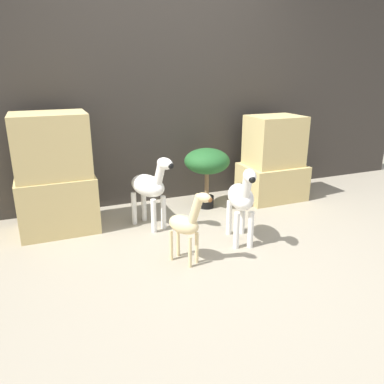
{
  "coord_description": "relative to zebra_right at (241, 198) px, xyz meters",
  "views": [
    {
      "loc": [
        -1.18,
        -2.23,
        1.36
      ],
      "look_at": [
        -0.05,
        0.51,
        0.37
      ],
      "focal_mm": 35.0,
      "sensor_mm": 36.0,
      "label": 1
    }
  ],
  "objects": [
    {
      "name": "ground_plane",
      "position": [
        -0.24,
        -0.2,
        -0.38
      ],
      "size": [
        14.0,
        14.0,
        0.0
      ],
      "primitive_type": "plane",
      "color": "#9E937F"
    },
    {
      "name": "wall_back",
      "position": [
        -0.24,
        1.29,
        0.72
      ],
      "size": [
        6.4,
        0.08,
        2.2
      ],
      "color": "#38332D",
      "rests_on": "ground_plane"
    },
    {
      "name": "rock_pillar_left",
      "position": [
        -1.34,
        0.84,
        0.11
      ],
      "size": [
        0.64,
        0.5,
        1.01
      ],
      "color": "#D1B775",
      "rests_on": "ground_plane"
    },
    {
      "name": "rock_pillar_right",
      "position": [
        0.86,
        0.84,
        0.03
      ],
      "size": [
        0.64,
        0.5,
        0.89
      ],
      "color": "#D1B775",
      "rests_on": "ground_plane"
    },
    {
      "name": "zebra_right",
      "position": [
        0.0,
        0.0,
        0.0
      ],
      "size": [
        0.28,
        0.52,
        0.67
      ],
      "color": "white",
      "rests_on": "ground_plane"
    },
    {
      "name": "zebra_left",
      "position": [
        -0.58,
        0.57,
        0.0
      ],
      "size": [
        0.34,
        0.51,
        0.67
      ],
      "color": "white",
      "rests_on": "ground_plane"
    },
    {
      "name": "giraffe_figurine",
      "position": [
        -0.53,
        -0.15,
        -0.07
      ],
      "size": [
        0.27,
        0.36,
        0.57
      ],
      "color": "beige",
      "rests_on": "ground_plane"
    },
    {
      "name": "potted_palm_front",
      "position": [
        0.08,
        0.84,
        0.08
      ],
      "size": [
        0.45,
        0.45,
        0.61
      ],
      "color": "black",
      "rests_on": "ground_plane"
    }
  ]
}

